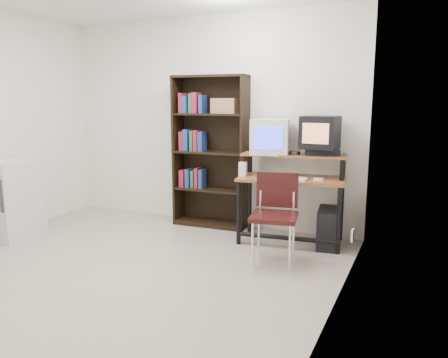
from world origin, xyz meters
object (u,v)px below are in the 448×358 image
at_px(bookshelf, 211,150).
at_px(mini_fridge, 11,199).
at_px(crt_tv, 320,132).
at_px(computer_desk, 292,182).
at_px(school_chair, 275,208).
at_px(crt_monitor, 270,137).
at_px(pc_tower, 327,228).

bearing_deg(bookshelf, mini_fridge, -145.27).
distance_m(crt_tv, mini_fridge, 3.58).
relative_size(computer_desk, mini_fridge, 1.34).
relative_size(crt_tv, bookshelf, 0.21).
bearing_deg(mini_fridge, school_chair, 13.39).
bearing_deg(crt_monitor, pc_tower, -19.81).
height_order(pc_tower, bookshelf, bookshelf).
bearing_deg(crt_monitor, mini_fridge, -167.34).
distance_m(crt_tv, school_chair, 1.06).
bearing_deg(computer_desk, crt_monitor, 157.11).
relative_size(crt_tv, pc_tower, 0.86).
xyz_separation_m(pc_tower, bookshelf, (-1.52, 0.25, 0.75)).
bearing_deg(pc_tower, mini_fridge, -169.01).
height_order(computer_desk, school_chair, computer_desk).
distance_m(bookshelf, mini_fridge, 2.40).
bearing_deg(bookshelf, school_chair, -40.81).
height_order(crt_tv, pc_tower, crt_tv).
distance_m(crt_tv, bookshelf, 1.40).
relative_size(pc_tower, school_chair, 0.52).
relative_size(computer_desk, crt_tv, 3.11).
distance_m(pc_tower, bookshelf, 1.71).
xyz_separation_m(crt_monitor, bookshelf, (-0.83, 0.16, -0.21)).
relative_size(crt_tv, mini_fridge, 0.43).
height_order(computer_desk, bookshelf, bookshelf).
height_order(computer_desk, crt_tv, crt_tv).
bearing_deg(bookshelf, crt_tv, -7.47).
bearing_deg(computer_desk, school_chair, -95.27).
xyz_separation_m(school_chair, mini_fridge, (-2.99, -0.55, -0.08)).
relative_size(crt_monitor, school_chair, 0.57).
xyz_separation_m(crt_monitor, school_chair, (0.31, -0.72, -0.63)).
height_order(crt_tv, school_chair, crt_tv).
bearing_deg(school_chair, computer_desk, 81.67).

